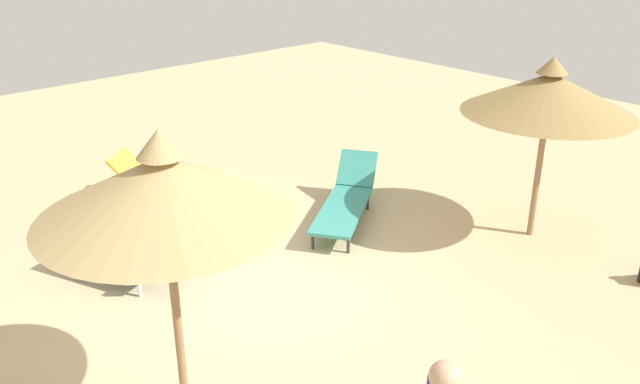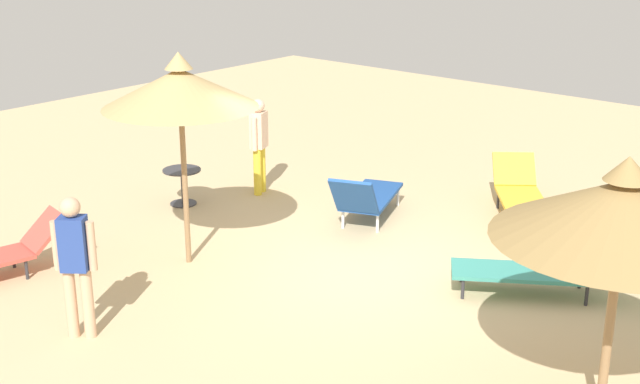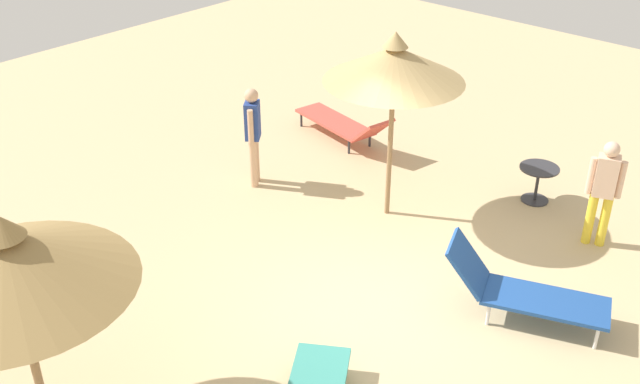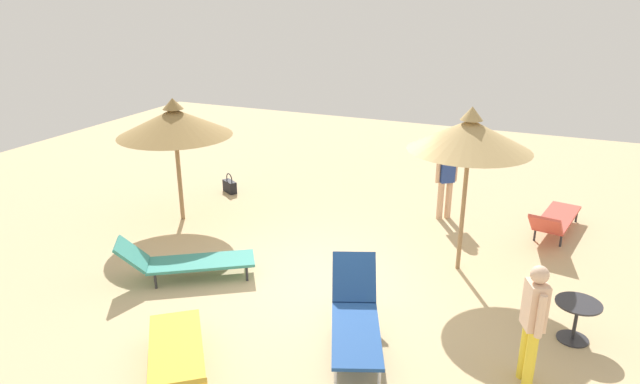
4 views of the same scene
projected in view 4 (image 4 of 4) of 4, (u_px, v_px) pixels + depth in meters
ground at (331, 283)px, 9.36m from camera, size 24.00×24.00×0.10m
parasol_umbrella_center at (174, 122)px, 11.15m from camera, size 2.30×2.30×2.57m
parasol_umbrella_near_right at (470, 135)px, 8.95m from camera, size 2.00×2.00×2.85m
lounge_chair_far_right at (176, 359)px, 6.78m from camera, size 2.10×1.84×0.78m
lounge_chair_back at (184, 260)px, 9.30m from camera, size 1.71×2.18×0.76m
lounge_chair_edge at (355, 315)px, 7.60m from camera, size 2.06×1.32×0.95m
lounge_chair_far_left at (555, 219)px, 10.94m from camera, size 2.25×0.97×0.75m
person_standing_front at (533, 318)px, 6.63m from camera, size 0.45×0.31×1.61m
person_standing_near_left at (446, 176)px, 11.59m from camera, size 0.35×0.40×1.65m
handbag at (230, 186)px, 13.35m from camera, size 0.36×0.44×0.48m
side_table_round at (577, 314)px, 7.64m from camera, size 0.61×0.61×0.59m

